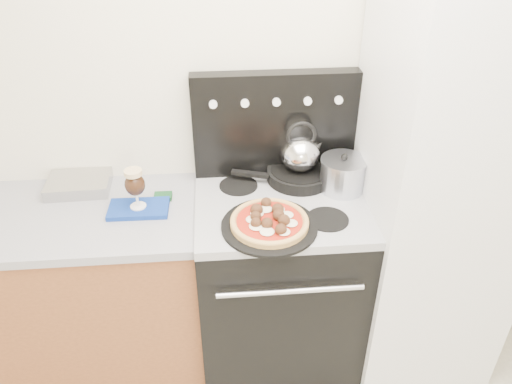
{
  "coord_description": "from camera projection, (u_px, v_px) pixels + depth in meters",
  "views": [
    {
      "loc": [
        -0.19,
        -0.65,
        2.17
      ],
      "look_at": [
        -0.04,
        1.05,
        1.06
      ],
      "focal_mm": 35.0,
      "sensor_mm": 36.0,
      "label": 1
    }
  ],
  "objects": [
    {
      "name": "foil_sheet",
      "position": [
        79.0,
        184.0,
        2.33
      ],
      "size": [
        0.29,
        0.22,
        0.06
      ],
      "primitive_type": "cube",
      "rotation": [
        0.0,
        0.0,
        0.03
      ],
      "color": "silver",
      "rests_on": "countertop"
    },
    {
      "name": "oven_mitt",
      "position": [
        139.0,
        209.0,
        2.19
      ],
      "size": [
        0.26,
        0.15,
        0.02
      ],
      "primitive_type": "cube",
      "rotation": [
        0.0,
        0.0,
        -0.02
      ],
      "color": "navy",
      "rests_on": "countertop"
    },
    {
      "name": "beer_glass",
      "position": [
        136.0,
        189.0,
        2.13
      ],
      "size": [
        0.11,
        0.11,
        0.19
      ],
      "primitive_type": null,
      "rotation": [
        0.0,
        0.0,
        0.35
      ],
      "color": "black",
      "rests_on": "oven_mitt"
    },
    {
      "name": "stock_pot",
      "position": [
        342.0,
        175.0,
        2.27
      ],
      "size": [
        0.21,
        0.21,
        0.15
      ],
      "primitive_type": "cylinder",
      "rotation": [
        0.0,
        0.0,
        -0.04
      ],
      "color": "silver",
      "rests_on": "cooktop"
    },
    {
      "name": "fridge",
      "position": [
        436.0,
        192.0,
        2.23
      ],
      "size": [
        0.64,
        0.68,
        1.9
      ],
      "primitive_type": "cube",
      "color": "silver",
      "rests_on": "ground"
    },
    {
      "name": "tea_kettle",
      "position": [
        300.0,
        150.0,
        2.3
      ],
      "size": [
        0.22,
        0.22,
        0.21
      ],
      "primitive_type": null,
      "rotation": [
        0.0,
        0.0,
        -0.16
      ],
      "color": "silver",
      "rests_on": "skillet"
    },
    {
      "name": "room_shell",
      "position": [
        297.0,
        287.0,
        1.3
      ],
      "size": [
        3.52,
        3.01,
        2.52
      ],
      "color": "beige",
      "rests_on": "ground"
    },
    {
      "name": "skillet",
      "position": [
        299.0,
        174.0,
        2.37
      ],
      "size": [
        0.39,
        0.39,
        0.05
      ],
      "primitive_type": "cylinder",
      "rotation": [
        0.0,
        0.0,
        -0.31
      ],
      "color": "black",
      "rests_on": "cooktop"
    },
    {
      "name": "countertop",
      "position": [
        30.0,
        219.0,
        2.18
      ],
      "size": [
        1.48,
        0.63,
        0.04
      ],
      "primitive_type": "cube",
      "color": "#9B9BA5",
      "rests_on": "base_cabinet"
    },
    {
      "name": "stove_body",
      "position": [
        278.0,
        282.0,
        2.48
      ],
      "size": [
        0.76,
        0.65,
        0.88
      ],
      "primitive_type": "cube",
      "color": "black",
      "rests_on": "ground"
    },
    {
      "name": "base_cabinet",
      "position": [
        52.0,
        293.0,
        2.43
      ],
      "size": [
        1.45,
        0.6,
        0.86
      ],
      "primitive_type": "cube",
      "color": "brown",
      "rests_on": "ground"
    },
    {
      "name": "cooktop",
      "position": [
        281.0,
        206.0,
        2.23
      ],
      "size": [
        0.76,
        0.65,
        0.04
      ],
      "primitive_type": "cube",
      "color": "#ADADB2",
      "rests_on": "stove_body"
    },
    {
      "name": "pizza",
      "position": [
        269.0,
        220.0,
        2.04
      ],
      "size": [
        0.39,
        0.39,
        0.05
      ],
      "primitive_type": null,
      "rotation": [
        0.0,
        0.0,
        0.25
      ],
      "color": "#CC894B",
      "rests_on": "pizza_pan"
    },
    {
      "name": "backguard",
      "position": [
        275.0,
        124.0,
        2.31
      ],
      "size": [
        0.76,
        0.08,
        0.5
      ],
      "primitive_type": "cube",
      "color": "black",
      "rests_on": "cooktop"
    },
    {
      "name": "pizza_pan",
      "position": [
        269.0,
        226.0,
        2.06
      ],
      "size": [
        0.44,
        0.44,
        0.01
      ],
      "primitive_type": "cylinder",
      "rotation": [
        0.0,
        0.0,
        -0.12
      ],
      "color": "black",
      "rests_on": "cooktop"
    }
  ]
}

